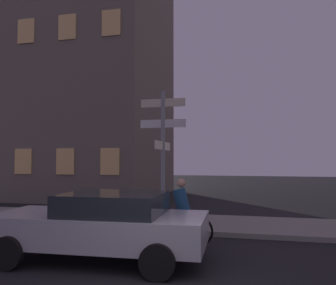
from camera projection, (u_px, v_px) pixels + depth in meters
sidewalk_kerb at (207, 224)px, 10.61m from camera, size 40.00×2.85×0.14m
signpost at (163, 147)px, 9.94m from camera, size 1.37×1.73×3.97m
car_far_oncoming at (102, 224)px, 7.05m from camera, size 4.57×2.16×1.40m
cyclist at (179, 213)px, 8.45m from camera, size 1.81×0.37×1.61m
building_left_block at (87, 11)px, 20.38m from camera, size 8.86×8.26×21.97m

